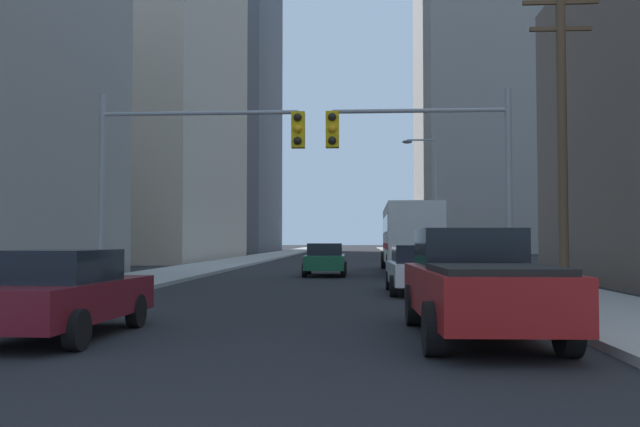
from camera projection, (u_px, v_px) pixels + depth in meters
name	position (u px, v px, depth m)	size (l,w,h in m)	color
sidewalk_left	(248.00, 260.00, 53.13)	(3.86, 160.00, 0.15)	#9E9E99
sidewalk_right	(429.00, 260.00, 52.30)	(3.86, 160.00, 0.15)	#9E9E99
city_bus	(409.00, 235.00, 34.22)	(2.71, 11.54, 3.40)	silver
pickup_truck_red	(477.00, 284.00, 11.40)	(2.20, 5.45, 1.90)	maroon
sedan_maroon	(61.00, 293.00, 11.39)	(1.96, 4.27, 1.52)	maroon
sedan_white	(419.00, 269.00, 20.74)	(1.95, 4.24, 1.52)	white
sedan_green	(325.00, 259.00, 30.82)	(1.95, 4.22, 1.52)	#195938
traffic_signal_near_left	(192.00, 156.00, 19.26)	(6.09, 0.44, 6.00)	gray
traffic_signal_near_right	(427.00, 155.00, 18.87)	(5.30, 0.44, 6.00)	gray
utility_pole_right	(562.00, 129.00, 19.37)	(2.20, 0.28, 9.33)	brown
street_lamp_right	(431.00, 190.00, 36.95)	(1.97, 0.32, 7.50)	gray
building_left_mid_office	(83.00, 61.00, 56.40)	(24.25, 24.73, 33.93)	#B7A893
building_left_far_tower	(186.00, 57.00, 95.81)	(25.17, 25.35, 56.56)	#4C515B
building_right_far_highrise	(509.00, 83.00, 89.34)	(23.74, 24.72, 45.84)	gray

